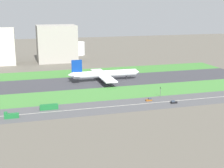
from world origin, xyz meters
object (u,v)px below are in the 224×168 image
object	(u,v)px
fuel_tank_west	(78,48)
car_1	(174,102)
hangar_building	(57,44)
airliner	(103,74)
truck_1	(11,116)
traffic_light	(160,91)
bus_0	(49,107)
car_2	(149,100)

from	to	relation	value
fuel_tank_west	car_1	bearing A→B (deg)	-84.57
hangar_building	fuel_tank_west	distance (m)	57.11
airliner	truck_1	world-z (taller)	airliner
airliner	car_1	size ratio (longest dim) A/B	14.77
fuel_tank_west	traffic_light	bearing A→B (deg)	-84.55
bus_0	car_2	bearing A→B (deg)	0.00
truck_1	hangar_building	bearing A→B (deg)	-104.59
car_1	truck_1	world-z (taller)	truck_1
airliner	bus_0	size ratio (longest dim) A/B	5.60
car_1	hangar_building	xyz separation A→B (m)	(-55.35, 192.00, 20.39)
airliner	traffic_light	distance (m)	65.86
airliner	traffic_light	xyz separation A→B (m)	(27.09, -60.01, -1.94)
hangar_building	bus_0	bearing A→B (deg)	-98.44
car_2	truck_1	xyz separation A→B (m)	(-91.58, -10.00, 0.75)
car_1	traffic_light	world-z (taller)	traffic_light
airliner	truck_1	size ratio (longest dim) A/B	7.74
airliner	car_1	distance (m)	83.29
airliner	fuel_tank_west	bearing A→B (deg)	87.77
car_2	hangar_building	distance (m)	187.80
truck_1	traffic_light	world-z (taller)	traffic_light
truck_1	fuel_tank_west	size ratio (longest dim) A/B	0.44
airliner	bus_0	distance (m)	86.72
traffic_light	airliner	bearing A→B (deg)	114.29
car_1	traffic_light	bearing A→B (deg)	-84.81
airliner	car_1	xyz separation A→B (m)	(28.72, -78.00, -5.31)
truck_1	hangar_building	size ratio (longest dim) A/B	0.19
truck_1	traffic_light	distance (m)	105.27
car_1	traffic_light	size ratio (longest dim) A/B	0.61
car_2	hangar_building	xyz separation A→B (m)	(-41.60, 182.00, 20.39)
car_2	hangar_building	world-z (taller)	hangar_building
fuel_tank_west	car_2	bearing A→B (deg)	-87.79
car_2	fuel_tank_west	world-z (taller)	fuel_tank_west
airliner	car_2	bearing A→B (deg)	-77.58
truck_1	traffic_light	bearing A→B (deg)	-170.15
hangar_building	airliner	bearing A→B (deg)	-76.85
airliner	traffic_light	world-z (taller)	airliner
bus_0	car_2	xyz separation A→B (m)	(68.60, 0.00, -0.90)
traffic_light	fuel_tank_west	xyz separation A→B (m)	(-20.89, 219.01, 4.38)
car_1	traffic_light	xyz separation A→B (m)	(-1.64, 17.99, 3.37)
car_1	car_2	size ratio (longest dim) A/B	1.00
airliner	fuel_tank_west	xyz separation A→B (m)	(6.19, 159.00, 2.44)
airliner	hangar_building	bearing A→B (deg)	103.15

